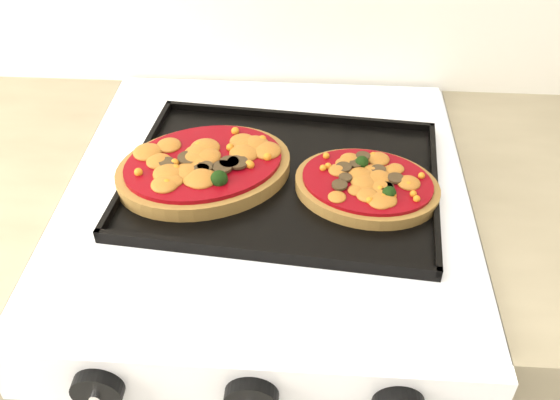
# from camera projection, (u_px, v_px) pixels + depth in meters

# --- Properties ---
(stove) EXTENTS (0.60, 0.60, 0.91)m
(stove) POSITION_uv_depth(u_px,v_px,m) (270.00, 362.00, 1.22)
(stove) COLOR white
(stove) RESTS_ON floor
(control_panel) EXTENTS (0.60, 0.02, 0.09)m
(control_panel) POSITION_uv_depth(u_px,v_px,m) (246.00, 383.00, 0.73)
(control_panel) COLOR white
(control_panel) RESTS_ON stove
(knob_left) EXTENTS (0.06, 0.02, 0.06)m
(knob_left) POSITION_uv_depth(u_px,v_px,m) (98.00, 390.00, 0.72)
(knob_left) COLOR black
(knob_left) RESTS_ON control_panel
(knob_center) EXTENTS (0.06, 0.02, 0.06)m
(knob_center) POSITION_uv_depth(u_px,v_px,m) (251.00, 399.00, 0.71)
(knob_center) COLOR black
(knob_center) RESTS_ON control_panel
(baking_tray) EXTENTS (0.48, 0.37, 0.02)m
(baking_tray) POSITION_uv_depth(u_px,v_px,m) (282.00, 177.00, 0.92)
(baking_tray) COLOR black
(baking_tray) RESTS_ON stove
(pizza_left) EXTENTS (0.32, 0.28, 0.04)m
(pizza_left) POSITION_uv_depth(u_px,v_px,m) (204.00, 166.00, 0.91)
(pizza_left) COLOR olive
(pizza_left) RESTS_ON baking_tray
(pizza_right) EXTENTS (0.24, 0.20, 0.03)m
(pizza_right) POSITION_uv_depth(u_px,v_px,m) (367.00, 184.00, 0.89)
(pizza_right) COLOR olive
(pizza_right) RESTS_ON baking_tray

